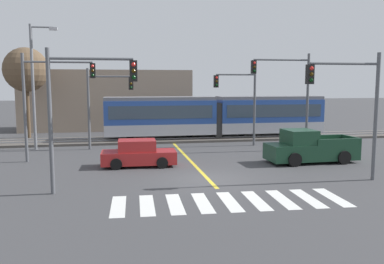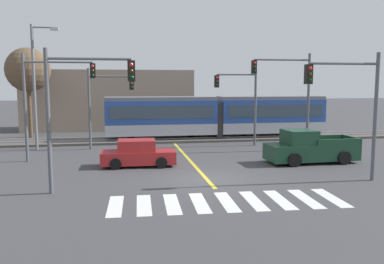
{
  "view_description": "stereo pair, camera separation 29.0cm",
  "coord_description": "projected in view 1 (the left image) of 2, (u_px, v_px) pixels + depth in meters",
  "views": [
    {
      "loc": [
        -4.39,
        -19.06,
        4.71
      ],
      "look_at": [
        0.37,
        6.4,
        1.6
      ],
      "focal_mm": 38.0,
      "sensor_mm": 36.0,
      "label": 1
    },
    {
      "loc": [
        -4.1,
        -19.11,
        4.71
      ],
      "look_at": [
        0.37,
        6.4,
        1.6
      ],
      "focal_mm": 38.0,
      "sensor_mm": 36.0,
      "label": 2
    }
  ],
  "objects": [
    {
      "name": "crosswalk_stripe_8",
      "position": [
        333.0,
        197.0,
        16.87
      ],
      "size": [
        0.68,
        2.82,
        0.01
      ],
      "primitive_type": "cube",
      "rotation": [
        0.0,
        0.0,
        -0.04
      ],
      "color": "silver",
      "rests_on": "ground"
    },
    {
      "name": "light_rail_tram",
      "position": [
        216.0,
        115.0,
        34.3
      ],
      "size": [
        18.5,
        2.64,
        3.43
      ],
      "color": "#B7BAC1",
      "rests_on": "track_bed"
    },
    {
      "name": "rail_far",
      "position": [
        169.0,
        136.0,
        34.52
      ],
      "size": [
        120.0,
        0.08,
        0.1
      ],
      "primitive_type": "cube",
      "color": "#939399",
      "rests_on": "track_bed"
    },
    {
      "name": "crosswalk_stripe_1",
      "position": [
        147.0,
        205.0,
        15.79
      ],
      "size": [
        0.68,
        2.82,
        0.01
      ],
      "primitive_type": "cube",
      "rotation": [
        0.0,
        0.0,
        -0.04
      ],
      "color": "silver",
      "rests_on": "ground"
    },
    {
      "name": "ground_plane",
      "position": [
        209.0,
        180.0,
        19.96
      ],
      "size": [
        200.0,
        200.0,
        0.0
      ],
      "primitive_type": "plane",
      "color": "#3D3D3F"
    },
    {
      "name": "traffic_light_mid_right",
      "position": [
        290.0,
        87.0,
        28.1
      ],
      "size": [
        4.25,
        0.38,
        6.76
      ],
      "color": "#515459",
      "rests_on": "ground"
    },
    {
      "name": "pickup_truck",
      "position": [
        309.0,
        148.0,
        24.25
      ],
      "size": [
        5.46,
        2.38,
        1.98
      ],
      "color": "#193D28",
      "rests_on": "ground"
    },
    {
      "name": "crosswalk_stripe_7",
      "position": [
        308.0,
        198.0,
        16.72
      ],
      "size": [
        0.68,
        2.82,
        0.01
      ],
      "primitive_type": "cube",
      "rotation": [
        0.0,
        0.0,
        -0.04
      ],
      "color": "silver",
      "rests_on": "ground"
    },
    {
      "name": "traffic_light_near_right",
      "position": [
        353.0,
        98.0,
        19.22
      ],
      "size": [
        3.75,
        0.38,
        6.16
      ],
      "color": "#515459",
      "rests_on": "ground"
    },
    {
      "name": "building_backdrop_far",
      "position": [
        108.0,
        100.0,
        42.36
      ],
      "size": [
        16.88,
        6.0,
        6.03
      ],
      "primitive_type": "cube",
      "color": "gray",
      "rests_on": "ground"
    },
    {
      "name": "street_lamp_west",
      "position": [
        35.0,
        80.0,
        28.51
      ],
      "size": [
        1.9,
        0.28,
        8.8
      ],
      "color": "slate",
      "rests_on": "ground"
    },
    {
      "name": "lane_centre_line",
      "position": [
        190.0,
        160.0,
        25.05
      ],
      "size": [
        0.2,
        14.02,
        0.01
      ],
      "primitive_type": "cube",
      "color": "gold",
      "rests_on": "ground"
    },
    {
      "name": "traffic_light_far_left",
      "position": [
        104.0,
        97.0,
        28.88
      ],
      "size": [
        3.25,
        0.38,
        5.77
      ],
      "color": "#515459",
      "rests_on": "ground"
    },
    {
      "name": "crosswalk_stripe_5",
      "position": [
        256.0,
        200.0,
        16.41
      ],
      "size": [
        0.68,
        2.82,
        0.01
      ],
      "primitive_type": "cube",
      "rotation": [
        0.0,
        0.0,
        -0.04
      ],
      "color": "silver",
      "rests_on": "ground"
    },
    {
      "name": "traffic_light_mid_left",
      "position": [
        48.0,
        91.0,
        24.22
      ],
      "size": [
        4.25,
        0.38,
        6.48
      ],
      "color": "#515459",
      "rests_on": "ground"
    },
    {
      "name": "rail_near",
      "position": [
        172.0,
        139.0,
        33.11
      ],
      "size": [
        120.0,
        0.08,
        0.1
      ],
      "primitive_type": "cube",
      "color": "#939399",
      "rests_on": "track_bed"
    },
    {
      "name": "crosswalk_stripe_3",
      "position": [
        203.0,
        203.0,
        16.1
      ],
      "size": [
        0.68,
        2.82,
        0.01
      ],
      "primitive_type": "cube",
      "rotation": [
        0.0,
        0.0,
        -0.04
      ],
      "color": "silver",
      "rests_on": "ground"
    },
    {
      "name": "traffic_light_far_right",
      "position": [
        241.0,
        96.0,
        30.33
      ],
      "size": [
        3.25,
        0.38,
        5.76
      ],
      "color": "#515459",
      "rests_on": "ground"
    },
    {
      "name": "bare_tree_far_west",
      "position": [
        26.0,
        70.0,
        34.66
      ],
      "size": [
        3.79,
        3.79,
        7.76
      ],
      "color": "brown",
      "rests_on": "ground"
    },
    {
      "name": "crosswalk_stripe_0",
      "position": [
        118.0,
        206.0,
        15.63
      ],
      "size": [
        0.68,
        2.82,
        0.01
      ],
      "primitive_type": "cube",
      "rotation": [
        0.0,
        0.0,
        -0.04
      ],
      "color": "silver",
      "rests_on": "ground"
    },
    {
      "name": "sedan_crossing",
      "position": [
        139.0,
        154.0,
        23.16
      ],
      "size": [
        4.25,
        2.01,
        1.52
      ],
      "color": "#B22323",
      "rests_on": "ground"
    },
    {
      "name": "crosswalk_stripe_4",
      "position": [
        230.0,
        202.0,
        16.25
      ],
      "size": [
        0.68,
        2.82,
        0.01
      ],
      "primitive_type": "cube",
      "rotation": [
        0.0,
        0.0,
        -0.04
      ],
      "color": "silver",
      "rests_on": "ground"
    },
    {
      "name": "crosswalk_stripe_6",
      "position": [
        282.0,
        199.0,
        16.56
      ],
      "size": [
        0.68,
        2.82,
        0.01
      ],
      "primitive_type": "cube",
      "rotation": [
        0.0,
        0.0,
        -0.04
      ],
      "color": "silver",
      "rests_on": "ground"
    },
    {
      "name": "track_bed",
      "position": [
        170.0,
        139.0,
        33.83
      ],
      "size": [
        120.0,
        4.0,
        0.18
      ],
      "primitive_type": "cube",
      "color": "#4C4742",
      "rests_on": "ground"
    },
    {
      "name": "crosswalk_stripe_2",
      "position": [
        175.0,
        204.0,
        15.94
      ],
      "size": [
        0.68,
        2.82,
        0.01
      ],
      "primitive_type": "cube",
      "rotation": [
        0.0,
        0.0,
        -0.04
      ],
      "color": "silver",
      "rests_on": "ground"
    },
    {
      "name": "traffic_light_near_left",
      "position": [
        80.0,
        98.0,
        17.14
      ],
      "size": [
        3.75,
        0.38,
        6.17
      ],
      "color": "#515459",
      "rests_on": "ground"
    }
  ]
}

